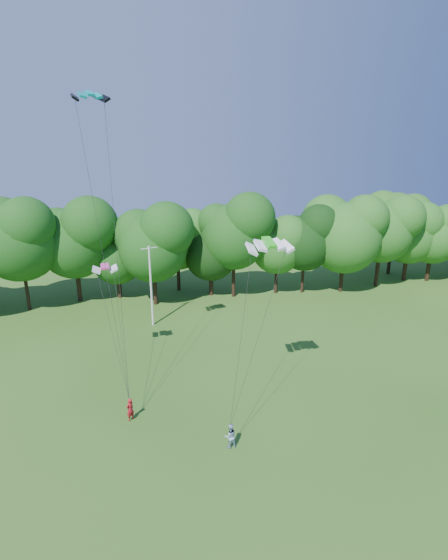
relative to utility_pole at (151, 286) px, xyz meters
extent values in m
plane|color=#264E15|center=(2.90, -28.06, -4.41)|extent=(160.00, 160.00, 0.00)
cylinder|color=silver|center=(0.00, 0.00, -0.11)|extent=(0.21, 0.21, 8.59)
cube|color=silver|center=(0.00, 0.00, 3.97)|extent=(1.67, 0.56, 0.08)
imported|color=#B0161F|center=(-2.89, -16.08, -3.55)|extent=(0.74, 0.72, 1.71)
imported|color=#95B2CF|center=(3.23, -20.44, -3.56)|extent=(0.86, 0.69, 1.68)
cube|color=#049091|center=(-3.96, -10.75, 17.30)|extent=(2.61, 1.74, 0.45)
cube|color=green|center=(6.96, -16.14, 7.90)|extent=(3.16, 1.56, 0.55)
cube|color=#CC3887|center=(-4.06, -8.27, 4.73)|extent=(2.05, 1.07, 0.31)
cylinder|color=black|center=(7.91, 7.62, -2.61)|extent=(0.40, 0.40, 3.58)
ellipsoid|color=black|center=(7.91, 7.62, 2.11)|extent=(7.16, 7.16, 7.81)
cylinder|color=#312413|center=(34.71, 10.24, -2.20)|extent=(0.52, 0.52, 4.42)
ellipsoid|color=#27561A|center=(34.71, 10.24, 3.62)|extent=(8.83, 8.83, 9.63)
camera|label=1|loc=(-2.59, -43.02, 14.63)|focal=28.00mm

